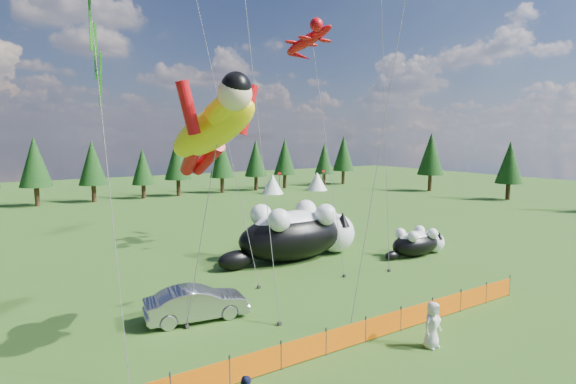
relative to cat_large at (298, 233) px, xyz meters
name	(u,v)px	position (x,y,z in m)	size (l,w,h in m)	color
ground	(303,322)	(-5.67, -8.90, -1.81)	(160.00, 160.00, 0.00)	#0C3409
safety_fence	(346,336)	(-5.67, -11.90, -1.31)	(22.06, 0.06, 1.10)	#262626
tree_line	(104,170)	(-5.67, 36.10, 2.19)	(90.00, 4.00, 8.00)	black
festival_tents	(201,189)	(5.33, 31.10, -0.41)	(50.00, 3.20, 2.80)	white
cat_large	(298,233)	(0.00, 0.00, 0.00)	(10.53, 3.80, 3.81)	black
cat_small	(418,242)	(7.58, -3.78, -0.88)	(5.40, 1.98, 1.95)	black
car	(197,303)	(-9.56, -6.05, -1.05)	(1.60, 4.60, 1.52)	#AEAEB2
spectator_e	(432,325)	(-2.74, -13.63, -0.88)	(0.91, 0.59, 1.85)	silver
superhero_kite	(212,129)	(-9.55, -8.22, 6.75)	(6.31, 6.50, 10.94)	yellow
gecko_kite	(309,40)	(3.41, 3.72, 13.66)	(5.92, 12.10, 17.88)	red
diamond_kite_c	(405,1)	(-1.00, -10.01, 12.45)	(4.38, 1.33, 15.76)	#0C37B5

